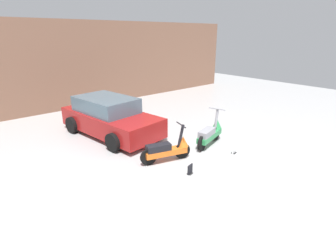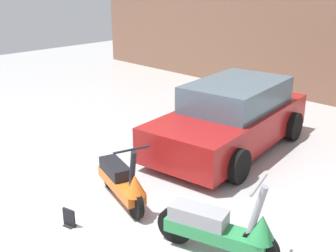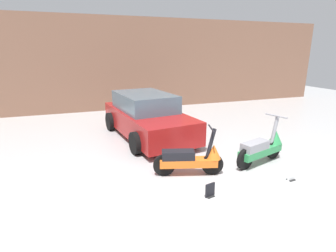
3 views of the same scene
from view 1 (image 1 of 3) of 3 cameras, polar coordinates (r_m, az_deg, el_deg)
The scene contains 7 objects.
ground_plane at distance 7.09m, azimuth 9.96°, elevation -9.46°, with size 28.00×28.00×0.00m, color #B2B2B2.
wall_back at distance 13.18m, azimuth -18.96°, elevation 12.40°, with size 19.60×0.12×3.99m, color #845B47.
scooter_front_left at distance 7.30m, azimuth 0.00°, elevation -5.00°, with size 1.45×0.70×1.04m.
scooter_front_right at distance 8.52m, azimuth 9.27°, elevation -1.43°, with size 1.53×0.74×1.10m.
car_rear_left at distance 9.39m, azimuth -12.55°, elevation 1.89°, with size 2.27×4.06×1.31m.
placard_near_left_scooter at distance 6.79m, azimuth 4.82°, elevation -9.48°, with size 0.20×0.15×0.26m.
placard_near_right_scooter at distance 8.11m, azimuth 14.20°, elevation -5.01°, with size 0.20×0.14×0.26m.
Camera 1 is at (-4.88, -3.86, 3.40)m, focal length 28.00 mm.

